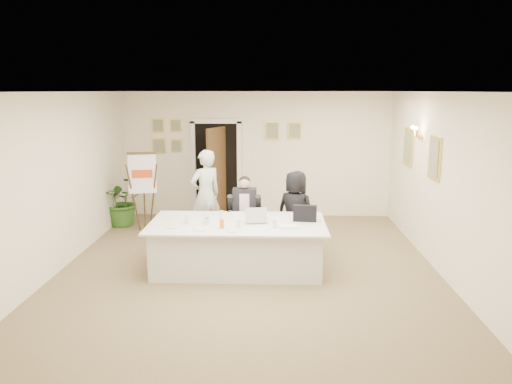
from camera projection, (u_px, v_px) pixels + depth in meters
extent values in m
plane|color=brown|center=(249.00, 268.00, 8.07)|extent=(7.00, 7.00, 0.00)
cube|color=white|center=(248.00, 92.00, 7.51)|extent=(6.00, 7.00, 0.02)
cube|color=white|center=(256.00, 155.00, 11.22)|extent=(6.00, 0.10, 2.80)
cube|color=white|center=(228.00, 256.00, 4.36)|extent=(6.00, 0.10, 2.80)
cube|color=white|center=(60.00, 182.00, 7.90)|extent=(0.10, 7.00, 2.80)
cube|color=white|center=(443.00, 184.00, 7.69)|extent=(0.10, 7.00, 2.80)
cube|color=black|center=(217.00, 170.00, 11.29)|extent=(0.92, 0.06, 2.10)
cube|color=white|center=(194.00, 170.00, 11.28)|extent=(0.10, 0.06, 2.20)
cube|color=white|center=(239.00, 170.00, 11.24)|extent=(0.10, 0.06, 2.20)
cube|color=#331E10|center=(217.00, 174.00, 10.88)|extent=(0.33, 0.81, 2.02)
cube|color=silver|center=(238.00, 247.00, 7.95)|extent=(2.59, 1.29, 0.75)
cube|color=silver|center=(237.00, 223.00, 7.87)|extent=(2.77, 1.47, 0.03)
cube|color=white|center=(141.00, 174.00, 9.90)|extent=(0.57, 0.27, 0.77)
imported|color=silver|center=(206.00, 195.00, 9.50)|extent=(0.75, 0.71, 1.73)
imported|color=black|center=(295.00, 212.00, 8.78)|extent=(0.84, 0.74, 1.45)
imported|color=#2E6220|center=(123.00, 201.00, 10.55)|extent=(1.27, 1.24, 1.06)
cube|color=black|center=(305.00, 213.00, 7.91)|extent=(0.38, 0.14, 0.26)
cube|color=white|center=(289.00, 226.00, 7.58)|extent=(0.28, 0.20, 0.03)
cylinder|color=white|center=(174.00, 227.00, 7.60)|extent=(0.27, 0.27, 0.01)
cylinder|color=white|center=(199.00, 230.00, 7.43)|extent=(0.21, 0.21, 0.01)
cylinder|color=white|center=(233.00, 230.00, 7.40)|extent=(0.24, 0.24, 0.01)
cylinder|color=silver|center=(187.00, 219.00, 7.79)|extent=(0.07, 0.07, 0.14)
cylinder|color=silver|center=(239.00, 224.00, 7.49)|extent=(0.08, 0.08, 0.14)
cylinder|color=silver|center=(275.00, 224.00, 7.52)|extent=(0.08, 0.08, 0.14)
cylinder|color=silver|center=(221.00, 215.00, 8.05)|extent=(0.07, 0.07, 0.14)
cylinder|color=#D96112|center=(222.00, 224.00, 7.52)|extent=(0.08, 0.08, 0.13)
cylinder|color=silver|center=(206.00, 221.00, 7.73)|extent=(0.09, 0.09, 0.11)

